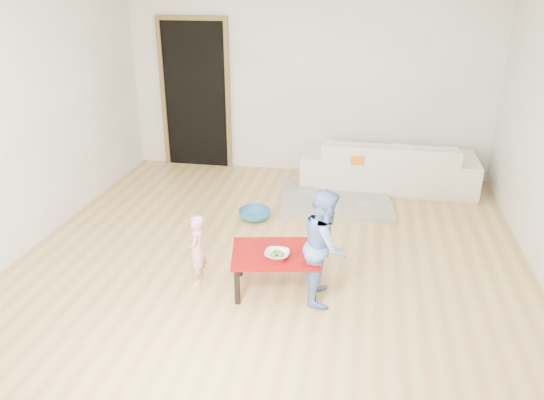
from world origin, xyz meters
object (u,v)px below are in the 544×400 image
(basin, at_px, (255,214))
(red_table, at_px, (275,270))
(sofa, at_px, (388,163))
(child_pink, at_px, (197,250))
(child_blue, at_px, (325,245))
(bowl, at_px, (277,254))

(basin, bearing_deg, red_table, -70.78)
(sofa, relative_size, red_table, 2.97)
(child_pink, bearing_deg, basin, 164.15)
(child_blue, bearing_deg, basin, 30.19)
(red_table, relative_size, bowl, 3.59)
(bowl, bearing_deg, red_table, 109.69)
(sofa, bearing_deg, bowl, 71.00)
(sofa, bearing_deg, child_pink, 58.13)
(sofa, height_order, bowl, sofa)
(sofa, xyz_separation_m, child_blue, (-0.58, -2.79, 0.18))
(sofa, height_order, basin, sofa)
(bowl, xyz_separation_m, child_blue, (0.40, 0.05, 0.10))
(bowl, distance_m, basin, 1.63)
(red_table, relative_size, child_blue, 0.75)
(basin, bearing_deg, sofa, 41.40)
(red_table, bearing_deg, child_blue, -5.76)
(child_blue, bearing_deg, sofa, -14.18)
(basin, bearing_deg, bowl, -70.75)
(sofa, relative_size, child_pink, 3.35)
(bowl, xyz_separation_m, basin, (-0.53, 1.51, -0.34))
(child_blue, distance_m, basin, 1.79)
(sofa, xyz_separation_m, basin, (-1.51, -1.34, -0.27))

